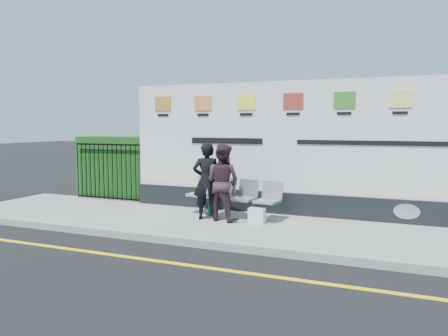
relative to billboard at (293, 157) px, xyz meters
name	(u,v)px	position (x,y,z in m)	size (l,w,h in m)	color
ground	(200,267)	(-0.50, -3.85, -1.42)	(80.00, 80.00, 0.00)	black
pavement	(253,227)	(-0.50, -1.35, -1.36)	(14.00, 3.00, 0.12)	gray
kerb	(225,246)	(-0.50, -2.85, -1.35)	(14.00, 0.18, 0.14)	gray
yellow_line	(200,267)	(-0.50, -3.85, -1.42)	(14.00, 0.10, 0.01)	yellow
billboard	(293,157)	(0.00, 0.00, 0.00)	(8.00, 0.30, 3.00)	black
hedge	(118,167)	(-5.08, 0.45, -0.45)	(2.35, 0.70, 1.70)	#184815
railing	(108,171)	(-5.08, 0.00, -0.53)	(2.05, 0.06, 1.54)	black
bench	(232,207)	(-1.14, -0.89, -1.07)	(2.17, 0.57, 0.47)	#B0B4B9
woman_left	(207,181)	(-1.58, -1.22, -0.47)	(0.60, 0.40, 1.65)	black
woman_right	(223,182)	(-1.22, -1.20, -0.48)	(0.79, 0.62, 1.63)	#332126
handbag_brown	(221,191)	(-1.42, -0.84, -0.72)	(0.28, 0.12, 0.22)	black
carrier_bag_white	(257,216)	(-0.45, -1.24, -1.14)	(0.33, 0.20, 0.33)	silver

